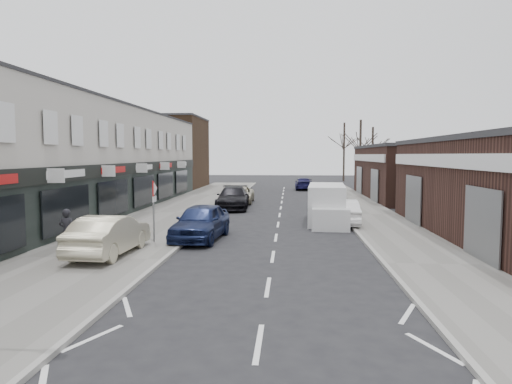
% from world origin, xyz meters
% --- Properties ---
extents(pavement_left, '(5.50, 64.00, 0.12)m').
position_xyz_m(pavement_left, '(-6.75, 22.00, 0.06)').
color(pavement_left, slate).
rests_on(pavement_left, ground).
extents(pavement_right, '(3.50, 64.00, 0.12)m').
position_xyz_m(pavement_right, '(5.75, 22.00, 0.06)').
color(pavement_right, slate).
rests_on(pavement_right, ground).
extents(shop_terrace_left, '(8.00, 41.00, 7.10)m').
position_xyz_m(shop_terrace_left, '(-13.50, 19.50, 3.55)').
color(shop_terrace_left, beige).
rests_on(shop_terrace_left, ground).
extents(brick_block_far, '(8.00, 10.00, 8.00)m').
position_xyz_m(brick_block_far, '(-13.50, 45.00, 4.00)').
color(brick_block_far, '#412C1B').
rests_on(brick_block_far, ground).
extents(right_unit_far, '(10.00, 16.00, 4.50)m').
position_xyz_m(right_unit_far, '(12.50, 34.00, 2.25)').
color(right_unit_far, '#3C221B').
rests_on(right_unit_far, ground).
extents(tree_far_a, '(3.60, 3.60, 8.00)m').
position_xyz_m(tree_far_a, '(9.00, 48.00, 0.00)').
color(tree_far_a, '#382D26').
rests_on(tree_far_a, ground).
extents(tree_far_b, '(3.60, 3.60, 7.50)m').
position_xyz_m(tree_far_b, '(11.50, 54.00, 0.00)').
color(tree_far_b, '#382D26').
rests_on(tree_far_b, ground).
extents(tree_far_c, '(3.60, 3.60, 8.50)m').
position_xyz_m(tree_far_c, '(8.50, 60.00, 0.00)').
color(tree_far_c, '#382D26').
rests_on(tree_far_c, ground).
extents(warning_sign, '(0.12, 0.80, 2.70)m').
position_xyz_m(warning_sign, '(-5.16, 12.00, 2.20)').
color(warning_sign, slate).
rests_on(warning_sign, pavement_left).
extents(white_van, '(2.31, 5.71, 2.17)m').
position_xyz_m(white_van, '(2.72, 18.65, 1.03)').
color(white_van, silver).
rests_on(white_van, ground).
extents(sedan_on_pavement, '(1.77, 4.62, 1.50)m').
position_xyz_m(sedan_on_pavement, '(-6.11, 9.37, 0.87)').
color(sedan_on_pavement, beige).
rests_on(sedan_on_pavement, pavement_left).
extents(pedestrian, '(0.64, 0.42, 1.73)m').
position_xyz_m(pedestrian, '(-7.73, 9.37, 0.98)').
color(pedestrian, black).
rests_on(pedestrian, pavement_left).
extents(parked_car_left_a, '(2.34, 4.94, 1.63)m').
position_xyz_m(parked_car_left_a, '(-3.40, 13.26, 0.82)').
color(parked_car_left_a, '#162046').
rests_on(parked_car_left_a, ground).
extents(parked_car_left_b, '(2.48, 5.53, 1.57)m').
position_xyz_m(parked_car_left_b, '(-3.40, 25.15, 0.79)').
color(parked_car_left_b, black).
rests_on(parked_car_left_b, ground).
extents(parked_car_left_c, '(2.26, 4.80, 1.33)m').
position_xyz_m(parked_car_left_c, '(-3.40, 29.11, 0.66)').
color(parked_car_left_c, '#ACA48A').
rests_on(parked_car_left_c, ground).
extents(parked_car_right_a, '(1.55, 4.37, 1.43)m').
position_xyz_m(parked_car_right_a, '(3.50, 18.14, 0.72)').
color(parked_car_right_a, white).
rests_on(parked_car_right_a, ground).
extents(parked_car_right_b, '(1.60, 3.88, 1.31)m').
position_xyz_m(parked_car_right_b, '(3.25, 26.89, 0.66)').
color(parked_car_right_b, black).
rests_on(parked_car_right_b, ground).
extents(parked_car_right_c, '(1.90, 4.60, 1.33)m').
position_xyz_m(parked_car_right_c, '(2.20, 43.63, 0.67)').
color(parked_car_right_c, '#14123B').
rests_on(parked_car_right_c, ground).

